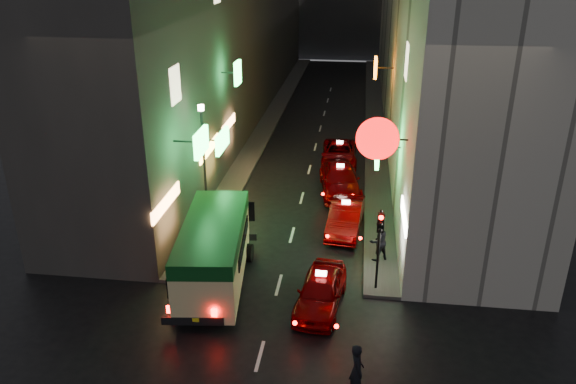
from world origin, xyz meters
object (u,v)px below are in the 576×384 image
at_px(traffic_light, 380,234).
at_px(lamp_post, 204,160).
at_px(minibus, 214,247).
at_px(taxi_near, 321,288).
at_px(pedestrian_crossing, 357,367).

bearing_deg(traffic_light, lamp_post, 151.09).
height_order(minibus, lamp_post, lamp_post).
distance_m(taxi_near, traffic_light, 3.12).
height_order(pedestrian_crossing, traffic_light, traffic_light).
bearing_deg(traffic_light, taxi_near, -149.82).
distance_m(pedestrian_crossing, lamp_post, 13.04).
relative_size(taxi_near, pedestrian_crossing, 2.57).
xyz_separation_m(pedestrian_crossing, lamp_post, (-7.50, 10.33, 2.68)).
height_order(taxi_near, traffic_light, traffic_light).
height_order(minibus, traffic_light, traffic_light).
xyz_separation_m(pedestrian_crossing, traffic_light, (0.70, 5.80, 1.65)).
xyz_separation_m(taxi_near, traffic_light, (2.17, 1.26, 1.87)).
distance_m(minibus, pedestrian_crossing, 8.11).
height_order(minibus, taxi_near, minibus).
distance_m(taxi_near, lamp_post, 8.85).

